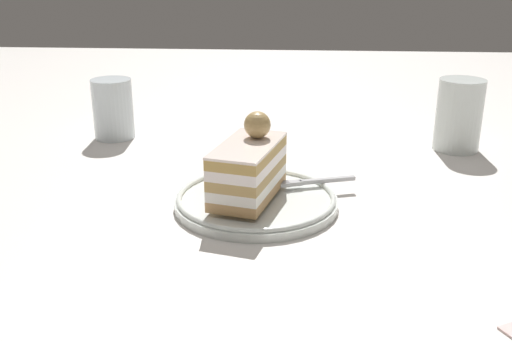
# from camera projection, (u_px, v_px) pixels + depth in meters

# --- Properties ---
(ground_plane) EXTENTS (2.40, 2.40, 0.00)m
(ground_plane) POSITION_uv_depth(u_px,v_px,m) (256.00, 208.00, 0.69)
(ground_plane) COLOR silver
(dessert_plate) EXTENTS (0.19, 0.19, 0.02)m
(dessert_plate) POSITION_uv_depth(u_px,v_px,m) (256.00, 200.00, 0.69)
(dessert_plate) COLOR white
(dessert_plate) RESTS_ON ground_plane
(cake_slice) EXTENTS (0.09, 0.13, 0.10)m
(cake_slice) POSITION_uv_depth(u_px,v_px,m) (248.00, 167.00, 0.68)
(cake_slice) COLOR tan
(cake_slice) RESTS_ON dessert_plate
(fork) EXTENTS (0.11, 0.04, 0.00)m
(fork) POSITION_uv_depth(u_px,v_px,m) (308.00, 182.00, 0.72)
(fork) COLOR silver
(fork) RESTS_ON dessert_plate
(drink_glass_near) EXTENTS (0.06, 0.06, 0.10)m
(drink_glass_near) POSITION_uv_depth(u_px,v_px,m) (113.00, 111.00, 0.94)
(drink_glass_near) COLOR silver
(drink_glass_near) RESTS_ON ground_plane
(drink_glass_far) EXTENTS (0.07, 0.07, 0.11)m
(drink_glass_far) POSITION_uv_depth(u_px,v_px,m) (459.00, 118.00, 0.88)
(drink_glass_far) COLOR white
(drink_glass_far) RESTS_ON ground_plane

